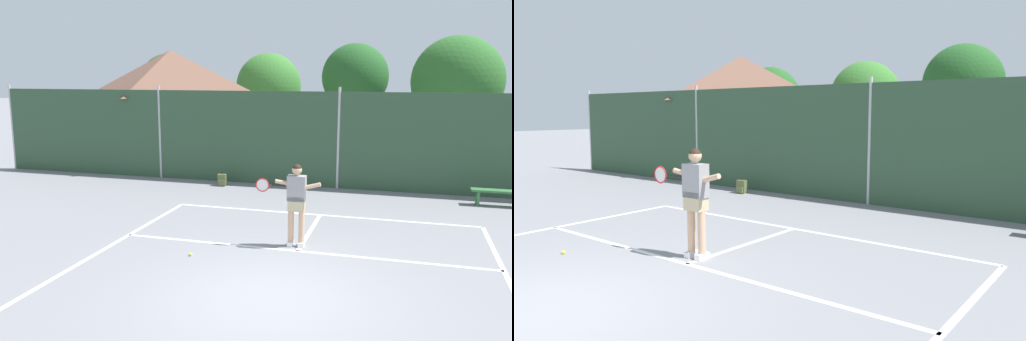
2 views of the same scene
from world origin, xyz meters
TOP-DOWN VIEW (x-y plane):
  - ground_plane at (0.00, 0.00)m, footprint 120.00×120.00m
  - court_markings at (0.00, 0.65)m, footprint 8.30×11.10m
  - chainlink_fence at (0.00, 9.00)m, footprint 26.09×0.09m
  - clubhouse_building at (-7.90, 12.94)m, footprint 5.80×5.93m
  - treeline_backdrop at (3.00, 18.49)m, footprint 25.99×4.29m
  - tennis_player at (-0.12, 2.81)m, footprint 1.43×0.27m
  - tennis_ball at (-2.11, 1.56)m, footprint 0.07×0.07m
  - backpack_olive at (-3.85, 8.26)m, footprint 0.30×0.27m
  - courtside_bench at (4.85, 7.89)m, footprint 1.60×0.36m

SIDE VIEW (x-z plane):
  - ground_plane at x=0.00m, z-range 0.00..0.00m
  - court_markings at x=0.00m, z-range 0.00..0.01m
  - tennis_ball at x=-2.11m, z-range 0.00..0.07m
  - backpack_olive at x=-3.85m, z-range -0.04..0.42m
  - courtside_bench at x=4.85m, z-range 0.12..0.60m
  - tennis_player at x=-0.12m, z-range 0.18..2.04m
  - chainlink_fence at x=0.00m, z-range -0.07..3.29m
  - clubhouse_building at x=-7.90m, z-range 0.09..4.89m
  - treeline_backdrop at x=3.00m, z-range 0.39..6.78m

